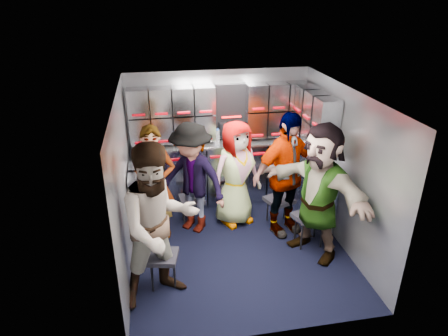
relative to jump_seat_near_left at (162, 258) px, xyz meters
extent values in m
plane|color=black|center=(1.02, 0.55, -0.37)|extent=(3.00, 3.00, 0.00)
cube|color=#969AA3|center=(1.02, 2.05, 0.68)|extent=(2.80, 0.04, 2.10)
cube|color=#969AA3|center=(-0.38, 0.55, 0.68)|extent=(0.04, 3.00, 2.10)
cube|color=#969AA3|center=(2.42, 0.55, 0.68)|extent=(0.04, 3.00, 2.10)
cube|color=silver|center=(1.02, 0.55, 1.73)|extent=(2.80, 3.00, 0.02)
cube|color=#9499A2|center=(1.02, 1.84, 0.13)|extent=(2.68, 0.38, 0.99)
cube|color=#9499A2|center=(-0.17, 1.11, 0.13)|extent=(0.38, 0.76, 0.99)
cube|color=#B7B9BE|center=(1.02, 1.84, 0.65)|extent=(2.68, 0.42, 0.03)
cube|color=#9499A2|center=(1.02, 1.90, 1.12)|extent=(2.68, 0.28, 0.82)
cube|color=#9499A2|center=(2.27, 1.25, 1.12)|extent=(0.28, 1.00, 0.82)
cube|color=#9499A2|center=(2.27, 1.15, 0.13)|extent=(0.28, 1.20, 1.00)
cube|color=#B1000C|center=(1.02, 1.64, 0.51)|extent=(2.60, 0.02, 0.03)
cube|color=black|center=(0.00, 0.00, 0.02)|extent=(0.41, 0.40, 0.06)
cylinder|color=black|center=(-0.13, -0.11, -0.18)|extent=(0.02, 0.02, 0.37)
cylinder|color=black|center=(0.13, -0.11, -0.18)|extent=(0.02, 0.02, 0.37)
cylinder|color=black|center=(-0.13, 0.11, -0.18)|extent=(0.02, 0.02, 0.37)
cylinder|color=black|center=(0.13, 0.11, -0.18)|extent=(0.02, 0.02, 0.37)
cube|color=black|center=(0.48, 1.30, 0.02)|extent=(0.38, 0.36, 0.05)
cylinder|color=black|center=(0.35, 1.19, -0.19)|extent=(0.02, 0.02, 0.37)
cylinder|color=black|center=(0.61, 1.19, -0.19)|extent=(0.02, 0.02, 0.37)
cylinder|color=black|center=(0.35, 1.41, -0.19)|extent=(0.02, 0.02, 0.37)
cylinder|color=black|center=(0.61, 1.41, -0.19)|extent=(0.02, 0.02, 0.37)
cube|color=black|center=(1.12, 1.39, 0.02)|extent=(0.40, 0.38, 0.06)
cylinder|color=black|center=(0.99, 1.28, -0.18)|extent=(0.02, 0.02, 0.37)
cylinder|color=black|center=(1.25, 1.28, -0.18)|extent=(0.02, 0.02, 0.37)
cylinder|color=black|center=(0.99, 1.51, -0.18)|extent=(0.02, 0.02, 0.37)
cylinder|color=black|center=(1.25, 1.51, -0.18)|extent=(0.02, 0.02, 0.37)
cube|color=black|center=(1.73, 1.02, 0.03)|extent=(0.46, 0.45, 0.06)
cylinder|color=black|center=(1.60, 0.91, -0.18)|extent=(0.02, 0.02, 0.38)
cylinder|color=black|center=(1.86, 0.91, -0.18)|extent=(0.02, 0.02, 0.38)
cylinder|color=black|center=(1.60, 1.14, -0.18)|extent=(0.02, 0.02, 0.38)
cylinder|color=black|center=(1.86, 1.14, -0.18)|extent=(0.02, 0.02, 0.38)
cube|color=black|center=(1.98, 0.47, 0.06)|extent=(0.49, 0.48, 0.06)
cylinder|color=black|center=(1.84, 0.35, -0.17)|extent=(0.02, 0.02, 0.40)
cylinder|color=black|center=(2.12, 0.35, -0.17)|extent=(0.02, 0.02, 0.40)
cylinder|color=black|center=(1.84, 0.59, -0.17)|extent=(0.02, 0.02, 0.40)
cylinder|color=black|center=(2.12, 0.59, -0.17)|extent=(0.02, 0.02, 0.40)
imported|color=black|center=(-0.03, 1.05, 0.44)|extent=(0.66, 0.50, 1.62)
imported|color=black|center=(0.00, -0.18, 0.56)|extent=(1.09, 0.98, 1.86)
imported|color=black|center=(0.48, 1.12, 0.44)|extent=(1.18, 1.12, 1.61)
imported|color=black|center=(1.12, 1.21, 0.41)|extent=(0.90, 0.75, 1.57)
imported|color=black|center=(1.73, 0.84, 0.52)|extent=(1.12, 0.76, 1.77)
imported|color=black|center=(1.98, 0.29, 0.53)|extent=(1.29, 1.70, 1.79)
cylinder|color=white|center=(0.95, 1.79, 0.77)|extent=(0.06, 0.06, 0.22)
cylinder|color=white|center=(0.38, 1.79, 0.80)|extent=(0.07, 0.07, 0.27)
cylinder|color=white|center=(2.02, 1.79, 0.78)|extent=(0.06, 0.06, 0.25)
cylinder|color=#C6AB8B|center=(-0.21, 1.78, 0.72)|extent=(0.08, 0.08, 0.11)
cylinder|color=#C6AB8B|center=(2.10, 1.78, 0.71)|extent=(0.09, 0.09, 0.10)
camera|label=1|loc=(0.04, -3.81, 2.88)|focal=32.00mm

